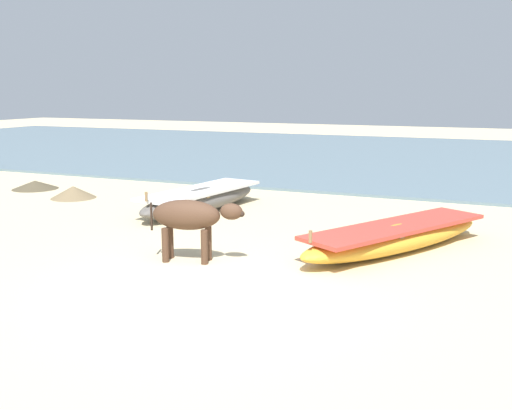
% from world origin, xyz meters
% --- Properties ---
extents(ground, '(80.00, 80.00, 0.00)m').
position_xyz_m(ground, '(0.00, 0.00, 0.00)').
color(ground, beige).
extents(sea_water, '(60.00, 20.00, 0.08)m').
position_xyz_m(sea_water, '(0.00, 18.26, 0.04)').
color(sea_water, slate).
rests_on(sea_water, ground).
extents(fishing_boat_0, '(3.08, 4.48, 0.68)m').
position_xyz_m(fishing_boat_0, '(2.15, 3.13, 0.26)').
color(fishing_boat_0, gold).
rests_on(fishing_boat_0, ground).
extents(fishing_boat_1, '(1.70, 4.23, 0.74)m').
position_xyz_m(fishing_boat_1, '(-2.81, 4.89, 0.29)').
color(fishing_boat_1, '#5B5651').
rests_on(fishing_boat_1, ground).
extents(cow_adult_dark, '(1.61, 0.71, 1.06)m').
position_xyz_m(cow_adult_dark, '(-0.93, 1.07, 0.76)').
color(cow_adult_dark, '#4C3323').
rests_on(cow_adult_dark, ground).
extents(debris_pile_0, '(1.38, 1.38, 0.32)m').
position_xyz_m(debris_pile_0, '(-6.76, 5.05, 0.16)').
color(debris_pile_0, '#7A6647').
rests_on(debris_pile_0, ground).
extents(debris_pile_1, '(1.60, 1.60, 0.25)m').
position_xyz_m(debris_pile_1, '(-8.78, 5.79, 0.12)').
color(debris_pile_1, brown).
rests_on(debris_pile_1, ground).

